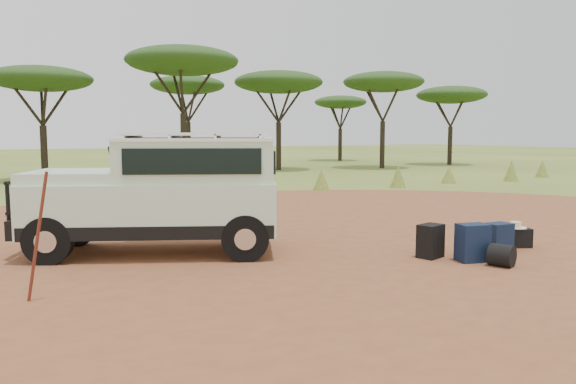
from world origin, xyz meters
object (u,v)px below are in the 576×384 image
backpack_olive (469,243)px  duffel_navy (498,237)px  safari_vehicle (163,196)px  hard_case (515,237)px  walking_staff (37,238)px  backpack_navy (472,243)px  backpack_black (430,241)px

backpack_olive → duffel_navy: (0.81, 0.10, 0.00)m
safari_vehicle → hard_case: safari_vehicle is taller
hard_case → backpack_olive: bearing=-147.9°
walking_staff → backpack_navy: (6.15, -1.05, -0.49)m
walking_staff → hard_case: 7.76m
duffel_navy → hard_case: size_ratio=0.99×
backpack_navy → duffel_navy: backpack_navy is taller
walking_staff → backpack_black: (5.77, -0.52, -0.51)m
backpack_navy → hard_case: size_ratio=1.24×
walking_staff → backpack_olive: (6.38, -0.79, -0.55)m
backpack_black → backpack_olive: 0.66m
safari_vehicle → backpack_black: 4.47m
backpack_olive → hard_case: 1.35m
duffel_navy → safari_vehicle: bearing=156.2°
duffel_navy → hard_case: bearing=11.1°
backpack_olive → hard_case: backpack_olive is taller
safari_vehicle → backpack_black: (3.63, -2.52, -0.70)m
walking_staff → backpack_black: bearing=-52.1°
backpack_navy → duffel_navy: bearing=34.8°
backpack_black → backpack_olive: bearing=-38.7°
backpack_navy → backpack_olive: bearing=64.9°
backpack_navy → backpack_olive: backpack_navy is taller
backpack_olive → duffel_navy: duffel_navy is taller
safari_vehicle → walking_staff: bearing=-111.2°
backpack_black → hard_case: 1.95m
backpack_black → hard_case: bearing=-18.0°
walking_staff → hard_case: size_ratio=3.31×
safari_vehicle → backpack_olive: (4.24, -2.78, -0.74)m
duffel_navy → hard_case: (0.52, 0.06, -0.07)m
backpack_black → backpack_navy: (0.38, -0.53, 0.03)m
backpack_olive → duffel_navy: 0.82m
backpack_olive → hard_case: (1.34, 0.17, -0.06)m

